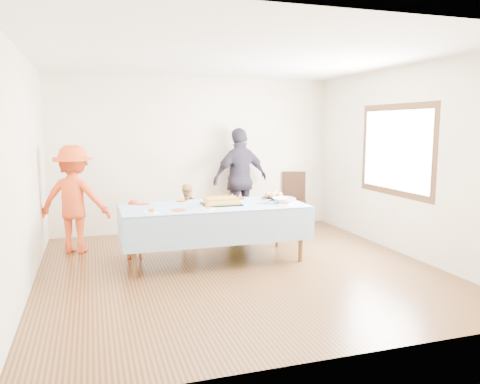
{
  "coord_description": "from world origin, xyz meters",
  "views": [
    {
      "loc": [
        -1.78,
        -5.64,
        1.85
      ],
      "look_at": [
        0.11,
        0.3,
        0.97
      ],
      "focal_mm": 35.0,
      "sensor_mm": 36.0,
      "label": 1
    }
  ],
  "objects_px": {
    "party_table": "(214,209)",
    "adult_left": "(74,199)",
    "birthday_cake": "(221,201)",
    "dining_chair": "(294,196)"
  },
  "relations": [
    {
      "from": "party_table",
      "to": "adult_left",
      "type": "height_order",
      "value": "adult_left"
    },
    {
      "from": "birthday_cake",
      "to": "adult_left",
      "type": "height_order",
      "value": "adult_left"
    },
    {
      "from": "birthday_cake",
      "to": "dining_chair",
      "type": "bearing_deg",
      "value": 43.44
    },
    {
      "from": "birthday_cake",
      "to": "adult_left",
      "type": "distance_m",
      "value": 2.2
    },
    {
      "from": "party_table",
      "to": "dining_chair",
      "type": "bearing_deg",
      "value": 41.8
    },
    {
      "from": "birthday_cake",
      "to": "party_table",
      "type": "bearing_deg",
      "value": 178.25
    },
    {
      "from": "adult_left",
      "to": "dining_chair",
      "type": "bearing_deg",
      "value": -150.5
    },
    {
      "from": "party_table",
      "to": "dining_chair",
      "type": "height_order",
      "value": "dining_chair"
    },
    {
      "from": "birthday_cake",
      "to": "adult_left",
      "type": "bearing_deg",
      "value": 151.94
    },
    {
      "from": "party_table",
      "to": "dining_chair",
      "type": "xyz_separation_m",
      "value": [
        2.01,
        1.8,
        -0.17
      ]
    }
  ]
}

